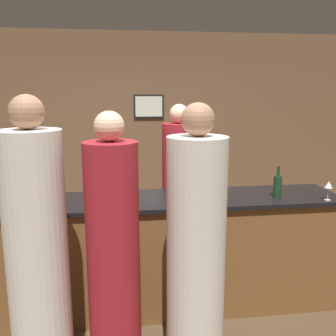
{
  "coord_description": "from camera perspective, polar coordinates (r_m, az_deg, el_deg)",
  "views": [
    {
      "loc": [
        -0.29,
        -3.15,
        1.96
      ],
      "look_at": [
        0.14,
        0.1,
        1.29
      ],
      "focal_mm": 40.0,
      "sensor_mm": 36.0,
      "label": 1
    }
  ],
  "objects": [
    {
      "name": "back_wall",
      "position": [
        5.57,
        -4.58,
        5.75
      ],
      "size": [
        8.0,
        0.08,
        2.8
      ],
      "color": "brown",
      "rests_on": "ground_plane"
    },
    {
      "name": "wine_bottle_0",
      "position": [
        3.15,
        3.34,
        -3.19
      ],
      "size": [
        0.07,
        0.07,
        0.3
      ],
      "color": "#19381E",
      "rests_on": "bar_counter"
    },
    {
      "name": "guest_2",
      "position": [
        2.61,
        4.26,
        -13.09
      ],
      "size": [
        0.4,
        0.4,
        1.9
      ],
      "color": "silver",
      "rests_on": "ground_plane"
    },
    {
      "name": "wine_glass_2",
      "position": [
        3.09,
        4.73,
        -3.72
      ],
      "size": [
        0.08,
        0.08,
        0.14
      ],
      "color": "silver",
      "rests_on": "bar_counter"
    },
    {
      "name": "wine_glass_0",
      "position": [
        3.27,
        -16.33,
        -3.1
      ],
      "size": [
        0.07,
        0.07,
        0.16
      ],
      "color": "silver",
      "rests_on": "bar_counter"
    },
    {
      "name": "guest_1",
      "position": [
        2.62,
        -19.25,
        -12.99
      ],
      "size": [
        0.39,
        0.39,
        1.95
      ],
      "color": "silver",
      "rests_on": "ground_plane"
    },
    {
      "name": "bartender",
      "position": [
        4.13,
        1.64,
        -4.05
      ],
      "size": [
        0.36,
        0.36,
        1.83
      ],
      "rotation": [
        0.0,
        0.0,
        3.14
      ],
      "color": "maroon",
      "rests_on": "ground_plane"
    },
    {
      "name": "wine_glass_3",
      "position": [
        3.49,
        23.29,
        -2.45
      ],
      "size": [
        0.07,
        0.07,
        0.17
      ],
      "color": "silver",
      "rests_on": "bar_counter"
    },
    {
      "name": "guest_0",
      "position": [
        2.6,
        -8.32,
        -13.66
      ],
      "size": [
        0.35,
        0.35,
        1.85
      ],
      "color": "maroon",
      "rests_on": "ground_plane"
    },
    {
      "name": "ground_plane",
      "position": [
        3.72,
        -2.06,
        -20.28
      ],
      "size": [
        14.0,
        14.0,
        0.0
      ],
      "primitive_type": "plane",
      "color": "#4C3823"
    },
    {
      "name": "wine_bottle_1",
      "position": [
        3.45,
        16.35,
        -2.58
      ],
      "size": [
        0.07,
        0.07,
        0.28
      ],
      "color": "#19381E",
      "rests_on": "bar_counter"
    },
    {
      "name": "wine_glass_1",
      "position": [
        3.12,
        -18.93,
        -3.95
      ],
      "size": [
        0.07,
        0.07,
        0.16
      ],
      "color": "silver",
      "rests_on": "bar_counter"
    },
    {
      "name": "bar_counter",
      "position": [
        3.47,
        -2.13,
        -12.93
      ],
      "size": [
        3.35,
        0.64,
        1.04
      ],
      "color": "brown",
      "rests_on": "ground_plane"
    }
  ]
}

